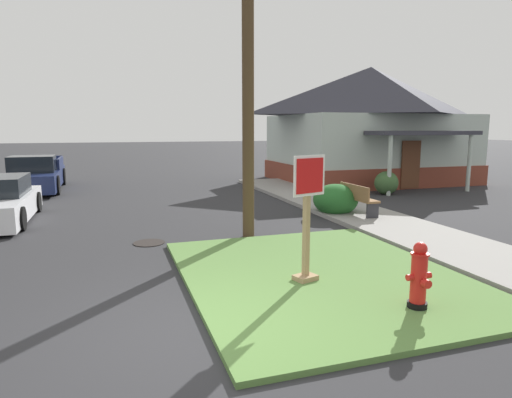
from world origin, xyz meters
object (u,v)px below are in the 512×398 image
Objects in this scene: pickup_truck_navy at (36,176)px; fire_hydrant at (419,277)px; utility_pole at (248,25)px; manhole_cover at (149,243)px; stop_sign at (307,223)px; street_bench at (357,198)px.

fire_hydrant is at bearing -65.29° from pickup_truck_navy.
manhole_cover is at bearing 176.84° from utility_pole.
pickup_truck_navy is (-3.72, 10.10, 0.61)m from manhole_cover.
stop_sign is at bearing -57.65° from manhole_cover.
fire_hydrant is at bearing -79.12° from utility_pole.
fire_hydrant is 6.71m from street_bench.
pickup_truck_navy reaches higher than manhole_cover.
fire_hydrant is 1.35× the size of manhole_cover.
fire_hydrant is at bearing -113.84° from street_bench.
stop_sign is 5.95m from street_bench.
pickup_truck_navy reaches higher than street_bench.
manhole_cover is at bearing -69.79° from pickup_truck_navy.
manhole_cover is 0.13× the size of pickup_truck_navy.
manhole_cover is (-2.25, 3.55, -1.04)m from stop_sign.
stop_sign is 4.33m from manhole_cover.
street_bench is (2.71, 6.14, 0.06)m from fire_hydrant.
manhole_cover is 10.78m from pickup_truck_navy.
pickup_truck_navy is (-6.98, 15.17, 0.09)m from fire_hydrant.
utility_pole reaches higher than manhole_cover.
stop_sign reaches higher than fire_hydrant.
pickup_truck_navy is at bearing 137.02° from street_bench.
utility_pole is (0.06, 3.42, 3.78)m from stop_sign.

